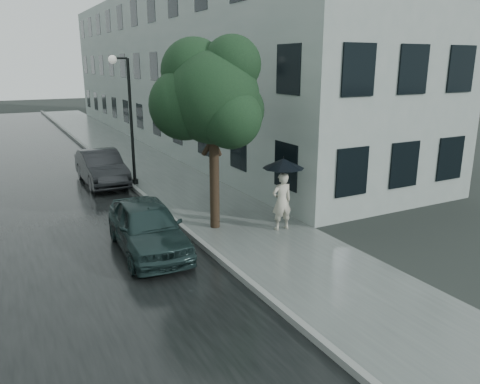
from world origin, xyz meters
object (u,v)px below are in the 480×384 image
lamp_post (127,112)px  car_near (148,227)px  pedestrian (282,201)px  street_tree (212,96)px  car_far (101,167)px

lamp_post → car_near: 7.68m
pedestrian → lamp_post: size_ratio=0.34×
street_tree → car_near: 4.08m
pedestrian → street_tree: (-1.65, 1.21, 3.01)m
street_tree → car_far: (-1.85, 6.85, -3.20)m
pedestrian → car_far: bearing=-63.3°
car_far → lamp_post: bearing=-31.6°
pedestrian → street_tree: bearing=-33.1°
car_near → car_far: car_far is taller
lamp_post → car_far: lamp_post is taller
street_tree → car_far: size_ratio=1.35×
pedestrian → car_near: (-3.99, 0.25, -0.19)m
pedestrian → street_tree: 3.65m
street_tree → lamp_post: size_ratio=1.10×
pedestrian → car_near: 4.00m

